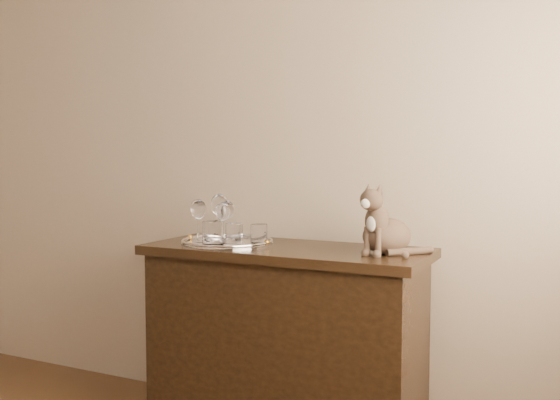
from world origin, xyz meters
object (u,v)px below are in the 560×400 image
(wine_glass_b, at_px, (227,220))
(cat, at_px, (387,218))
(wine_glass_a, at_px, (219,217))
(sideboard, at_px, (286,345))
(tumbler_a, at_px, (234,234))
(tumbler_b, at_px, (213,233))
(wine_glass_c, at_px, (198,220))
(tumbler_c, at_px, (259,234))
(wine_glass_d, at_px, (223,222))
(tray, at_px, (227,243))

(wine_glass_b, bearing_deg, cat, -2.43)
(wine_glass_a, height_order, cat, cat)
(sideboard, bearing_deg, tumbler_a, -164.52)
(sideboard, relative_size, wine_glass_a, 5.81)
(tumbler_b, distance_m, cat, 0.73)
(wine_glass_c, relative_size, tumbler_c, 2.28)
(sideboard, relative_size, tumbler_b, 11.94)
(wine_glass_d, xyz_separation_m, tumbler_b, (0.00, -0.09, -0.04))
(wine_glass_b, xyz_separation_m, tumbler_b, (0.04, -0.18, -0.04))
(wine_glass_c, relative_size, tumbler_a, 2.16)
(tray, xyz_separation_m, wine_glass_b, (-0.04, 0.08, 0.09))
(tumbler_a, height_order, tumbler_b, tumbler_b)
(wine_glass_a, relative_size, wine_glass_d, 1.17)
(tumbler_b, bearing_deg, wine_glass_c, 150.06)
(sideboard, xyz_separation_m, cat, (0.43, 0.01, 0.56))
(tray, height_order, cat, cat)
(tray, relative_size, wine_glass_d, 2.27)
(tumbler_c, bearing_deg, wine_glass_b, 167.21)
(tray, bearing_deg, cat, 3.56)
(wine_glass_a, bearing_deg, tumbler_b, -67.43)
(wine_glass_d, bearing_deg, wine_glass_a, 130.36)
(tumbler_c, bearing_deg, tumbler_b, -136.79)
(sideboard, height_order, tumbler_b, tumbler_b)
(wine_glass_a, relative_size, tumbler_c, 2.53)
(wine_glass_a, distance_m, wine_glass_c, 0.11)
(tumbler_a, relative_size, cat, 0.31)
(tray, bearing_deg, wine_glass_c, -164.20)
(wine_glass_b, xyz_separation_m, wine_glass_c, (-0.08, -0.11, 0.01))
(cat, bearing_deg, wine_glass_b, -164.87)
(wine_glass_b, height_order, tumbler_c, wine_glass_b)
(wine_glass_b, relative_size, tumbler_c, 2.15)
(tray, xyz_separation_m, tumbler_b, (-0.01, -0.10, 0.05))
(tumbler_a, relative_size, tumbler_c, 1.05)
(sideboard, distance_m, tray, 0.51)
(wine_glass_c, xyz_separation_m, tumbler_b, (0.12, -0.07, -0.04))
(wine_glass_c, distance_m, tumbler_b, 0.14)
(sideboard, relative_size, tumbler_c, 14.71)
(tray, distance_m, tumbler_a, 0.08)
(wine_glass_c, distance_m, cat, 0.83)
(sideboard, bearing_deg, wine_glass_b, 171.74)
(wine_glass_a, distance_m, cat, 0.78)
(wine_glass_b, bearing_deg, wine_glass_a, -148.05)
(wine_glass_c, relative_size, cat, 0.67)
(tumbler_a, distance_m, tumbler_b, 0.10)
(wine_glass_c, bearing_deg, tray, 15.80)
(wine_glass_a, relative_size, tumbler_a, 2.40)
(tray, bearing_deg, tumbler_c, 13.82)
(wine_glass_a, height_order, tumbler_b, wine_glass_a)
(sideboard, bearing_deg, wine_glass_d, -170.43)
(wine_glass_d, relative_size, tumbler_a, 2.05)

